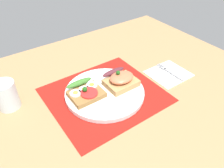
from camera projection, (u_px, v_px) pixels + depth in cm
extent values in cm
cube|color=tan|center=(105.00, 98.00, 76.48)|extent=(120.00, 90.00, 3.20)
cube|color=#A31A13|center=(105.00, 94.00, 75.39)|extent=(36.51, 33.01, 0.30)
cylinder|color=white|center=(105.00, 92.00, 74.83)|extent=(26.48, 26.48, 1.51)
cube|color=olive|center=(86.00, 94.00, 71.77)|extent=(10.52, 8.37, 1.61)
cylinder|color=red|center=(89.00, 93.00, 70.45)|extent=(5.52, 5.52, 0.60)
ellipsoid|color=#407B2E|center=(79.00, 83.00, 73.65)|extent=(9.26, 2.20, 1.80)
sphere|color=#1E5919|center=(85.00, 89.00, 70.23)|extent=(1.60, 1.60, 1.60)
cylinder|color=white|center=(76.00, 93.00, 70.48)|extent=(3.71, 3.71, 0.50)
cylinder|color=yellow|center=(75.00, 93.00, 70.27)|extent=(1.67, 1.67, 0.16)
cylinder|color=white|center=(84.00, 90.00, 71.88)|extent=(3.71, 3.71, 0.50)
cylinder|color=yellow|center=(84.00, 89.00, 71.68)|extent=(1.67, 1.67, 0.16)
cylinder|color=white|center=(92.00, 85.00, 73.69)|extent=(3.71, 3.71, 0.50)
cylinder|color=yellow|center=(92.00, 84.00, 73.49)|extent=(1.67, 1.67, 0.16)
cube|color=tan|center=(121.00, 83.00, 76.10)|extent=(10.49, 8.23, 2.06)
ellipsoid|color=#E1724B|center=(122.00, 77.00, 74.78)|extent=(8.60, 6.58, 2.41)
ellipsoid|color=#5C262E|center=(113.00, 72.00, 77.80)|extent=(8.91, 2.20, 1.80)
sphere|color=#1E5919|center=(118.00, 73.00, 73.56)|extent=(1.40, 1.40, 1.40)
cube|color=white|center=(168.00, 73.00, 84.80)|extent=(14.44, 13.13, 0.60)
cube|color=#B7B7BC|center=(173.00, 74.00, 83.64)|extent=(0.80, 9.14, 0.32)
cube|color=#B7B7BC|center=(164.00, 68.00, 86.70)|extent=(1.50, 1.20, 0.32)
cube|color=#B7B7BC|center=(159.00, 66.00, 87.68)|extent=(0.32, 2.80, 0.32)
cube|color=#B7B7BC|center=(161.00, 66.00, 87.98)|extent=(0.32, 2.80, 0.32)
cube|color=#B7B7BC|center=(162.00, 65.00, 88.27)|extent=(0.32, 2.80, 0.32)
cylinder|color=silver|center=(6.00, 95.00, 68.37)|extent=(6.80, 6.80, 9.11)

